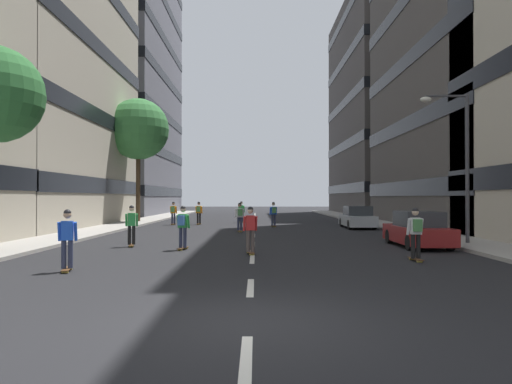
{
  "coord_description": "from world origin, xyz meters",
  "views": [
    {
      "loc": [
        0.13,
        -8.09,
        2.13
      ],
      "look_at": [
        0.0,
        21.12,
        2.44
      ],
      "focal_mm": 33.02,
      "sensor_mm": 36.0,
      "label": 1
    }
  ],
  "objects": [
    {
      "name": "ground_plane",
      "position": [
        0.0,
        24.08,
        0.0
      ],
      "size": [
        144.47,
        144.47,
        0.0
      ],
      "primitive_type": "plane",
      "color": "black"
    },
    {
      "name": "sidewalk_left",
      "position": [
        -9.62,
        27.09,
        0.07
      ],
      "size": [
        2.74,
        66.21,
        0.14
      ],
      "primitive_type": "cube",
      "color": "#9E9991",
      "rests_on": "ground_plane"
    },
    {
      "name": "sidewalk_right",
      "position": [
        9.62,
        27.09,
        0.07
      ],
      "size": [
        2.74,
        66.21,
        0.14
      ],
      "primitive_type": "cube",
      "color": "#9E9991",
      "rests_on": "ground_plane"
    },
    {
      "name": "lane_markings",
      "position": [
        0.0,
        25.5,
        0.0
      ],
      "size": [
        0.16,
        57.2,
        0.01
      ],
      "color": "silver",
      "rests_on": "ground_plane"
    },
    {
      "name": "building_left_mid",
      "position": [
        -17.67,
        25.86,
        12.31
      ],
      "size": [
        13.48,
        20.49,
        24.44
      ],
      "color": "#B2A893",
      "rests_on": "ground_plane"
    },
    {
      "name": "building_left_far",
      "position": [
        -17.67,
        50.32,
        18.63
      ],
      "size": [
        13.48,
        23.47,
        37.08
      ],
      "color": "slate",
      "rests_on": "ground_plane"
    },
    {
      "name": "building_right_far",
      "position": [
        17.67,
        50.32,
        13.24
      ],
      "size": [
        13.48,
        23.19,
        26.29
      ],
      "color": "#4C4744",
      "rests_on": "ground_plane"
    },
    {
      "name": "parked_car_near",
      "position": [
        7.05,
        12.01,
        0.7
      ],
      "size": [
        1.82,
        4.4,
        1.52
      ],
      "color": "maroon",
      "rests_on": "ground_plane"
    },
    {
      "name": "parked_car_mid",
      "position": [
        7.05,
        24.0,
        0.7
      ],
      "size": [
        1.82,
        4.4,
        1.52
      ],
      "color": "#B2B7BF",
      "rests_on": "ground_plane"
    },
    {
      "name": "street_tree_near",
      "position": [
        -9.62,
        30.74,
        7.72
      ],
      "size": [
        5.04,
        5.04,
        10.13
      ],
      "color": "#4C3823",
      "rests_on": "sidewalk_left"
    },
    {
      "name": "streetlamp_right",
      "position": [
        8.98,
        12.38,
        4.14
      ],
      "size": [
        2.13,
        0.3,
        6.5
      ],
      "color": "#3F3F44",
      "rests_on": "sidewalk_right"
    },
    {
      "name": "skater_0",
      "position": [
        -1.09,
        30.99,
        0.98
      ],
      "size": [
        0.57,
        0.92,
        1.78
      ],
      "color": "brown",
      "rests_on": "ground_plane"
    },
    {
      "name": "skater_1",
      "position": [
        -6.19,
        27.78,
        1.02
      ],
      "size": [
        0.56,
        0.92,
        1.78
      ],
      "color": "brown",
      "rests_on": "ground_plane"
    },
    {
      "name": "skater_2",
      "position": [
        -0.08,
        9.4,
        0.98
      ],
      "size": [
        0.56,
        0.92,
        1.78
      ],
      "color": "brown",
      "rests_on": "ground_plane"
    },
    {
      "name": "skater_3",
      "position": [
        1.38,
        25.38,
        1.02
      ],
      "size": [
        0.57,
        0.92,
        1.78
      ],
      "color": "brown",
      "rests_on": "ground_plane"
    },
    {
      "name": "skater_4",
      "position": [
        -4.28,
        28.14,
        1.02
      ],
      "size": [
        0.55,
        0.92,
        1.78
      ],
      "color": "brown",
      "rests_on": "ground_plane"
    },
    {
      "name": "skater_5",
      "position": [
        -0.86,
        20.62,
        1.02
      ],
      "size": [
        0.56,
        0.92,
        1.78
      ],
      "color": "brown",
      "rests_on": "ground_plane"
    },
    {
      "name": "skater_6",
      "position": [
        -2.82,
        10.84,
        1.02
      ],
      "size": [
        0.57,
        0.92,
        1.78
      ],
      "color": "brown",
      "rests_on": "ground_plane"
    },
    {
      "name": "skater_7",
      "position": [
        -5.21,
        12.08,
        0.98
      ],
      "size": [
        0.57,
        0.92,
        1.78
      ],
      "color": "brown",
      "rests_on": "ground_plane"
    },
    {
      "name": "skater_8",
      "position": [
        5.43,
        7.49,
        1.02
      ],
      "size": [
        0.54,
        0.91,
        1.78
      ],
      "color": "brown",
      "rests_on": "ground_plane"
    },
    {
      "name": "skater_9",
      "position": [
        -5.27,
        5.36,
        0.98
      ],
      "size": [
        0.57,
        0.92,
        1.78
      ],
      "color": "brown",
      "rests_on": "ground_plane"
    }
  ]
}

